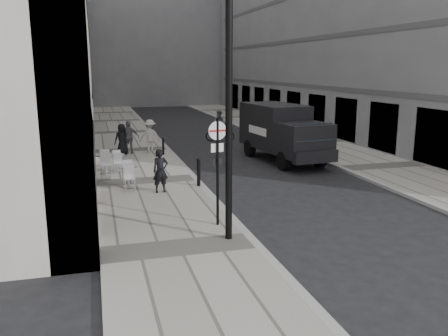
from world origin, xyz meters
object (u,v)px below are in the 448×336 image
Objects in this scene: sign_post at (217,157)px; lamppost at (229,91)px; panel_van at (282,130)px; cyclist at (220,129)px; walking_man at (161,171)px.

sign_post is 0.44× the size of lamppost.
panel_van is at bearing 61.11° from lamppost.
sign_post is 16.81m from cyclist.
sign_post reaches higher than walking_man.
lamppost is at bearing -85.21° from cyclist.
lamppost is at bearing -125.03° from panel_van.
sign_post reaches higher than cyclist.
lamppost reaches higher than cyclist.
sign_post is at bearing -128.09° from panel_van.
lamppost is 3.56× the size of cyclist.
sign_post is 2.27m from lamppost.
panel_van reaches higher than cyclist.
cyclist is (5.46, 12.06, -0.15)m from walking_man.
sign_post is 1.58× the size of cyclist.
panel_van is at bearing 24.77° from walking_man.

